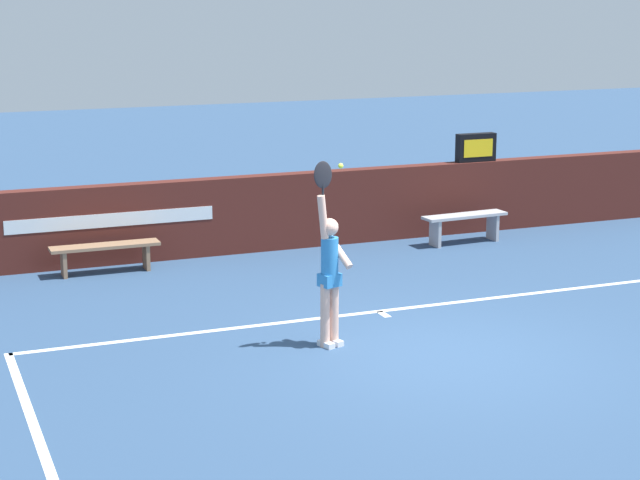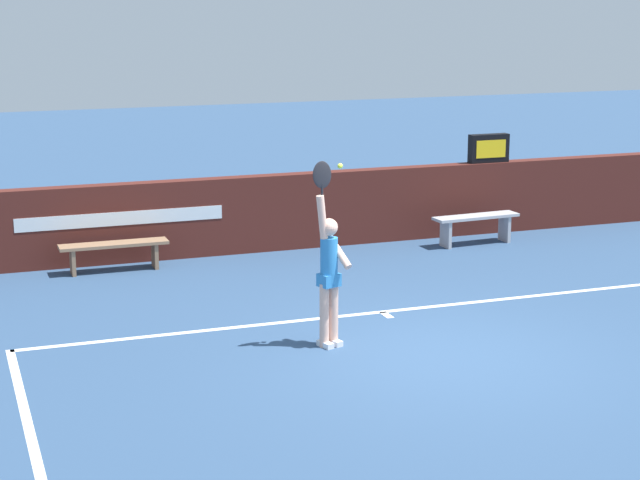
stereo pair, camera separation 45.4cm
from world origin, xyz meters
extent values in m
plane|color=navy|center=(0.00, 0.00, 0.00)|extent=(60.00, 60.00, 0.00)
cube|color=white|center=(0.00, 1.94, 0.00)|extent=(10.02, 0.11, 0.00)
cube|color=white|center=(-5.01, -1.04, 0.00)|extent=(0.11, 6.06, 0.00)
cube|color=white|center=(0.00, 1.79, 0.00)|extent=(0.11, 0.30, 0.00)
cube|color=#4C1D16|center=(0.00, 6.02, 0.65)|extent=(15.75, 0.29, 1.31)
cube|color=silver|center=(-2.94, 5.88, 0.76)|extent=(3.36, 0.01, 0.22)
cube|color=black|center=(3.80, 6.02, 1.56)|extent=(0.76, 0.18, 0.52)
cube|color=yellow|center=(3.80, 5.93, 1.56)|extent=(0.59, 0.01, 0.32)
cylinder|color=beige|center=(-1.14, 0.83, 0.41)|extent=(0.12, 0.12, 0.82)
cylinder|color=beige|center=(-1.27, 0.79, 0.41)|extent=(0.12, 0.12, 0.82)
cube|color=white|center=(-1.13, 0.82, 0.04)|extent=(0.17, 0.26, 0.07)
cube|color=white|center=(-1.27, 0.77, 0.04)|extent=(0.17, 0.26, 0.07)
cylinder|color=#2F82C9|center=(-1.20, 0.81, 1.11)|extent=(0.22, 0.22, 0.58)
cube|color=#2F82C9|center=(-1.20, 0.81, 0.86)|extent=(0.30, 0.27, 0.16)
sphere|color=beige|center=(-1.20, 0.81, 1.53)|extent=(0.22, 0.22, 0.22)
cylinder|color=beige|center=(-1.31, 0.78, 1.67)|extent=(0.18, 0.14, 0.55)
cylinder|color=beige|center=(-1.08, 0.79, 1.21)|extent=(0.23, 0.45, 0.38)
ellipsoid|color=black|center=(-1.31, 0.78, 2.19)|extent=(0.33, 0.13, 0.39)
cylinder|color=black|center=(-1.31, 0.78, 2.00)|extent=(0.03, 0.03, 0.18)
sphere|color=#C5E439|center=(-1.08, 0.78, 2.29)|extent=(0.06, 0.06, 0.06)
cube|color=#936D4E|center=(-3.14, 5.46, 0.44)|extent=(1.72, 0.37, 0.05)
cube|color=#936D4E|center=(-3.80, 5.46, 0.22)|extent=(0.06, 0.32, 0.44)
cube|color=#936D4E|center=(-2.49, 5.46, 0.22)|extent=(0.06, 0.32, 0.44)
cube|color=#AEACAF|center=(3.15, 5.20, 0.50)|extent=(1.60, 0.46, 0.05)
cube|color=#AEACAF|center=(2.55, 5.16, 0.25)|extent=(0.08, 0.32, 0.50)
cube|color=#AEACAF|center=(3.75, 5.24, 0.25)|extent=(0.08, 0.32, 0.50)
camera|label=1|loc=(-6.11, -11.26, 4.37)|focal=60.97mm
camera|label=2|loc=(-5.69, -11.42, 4.37)|focal=60.97mm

